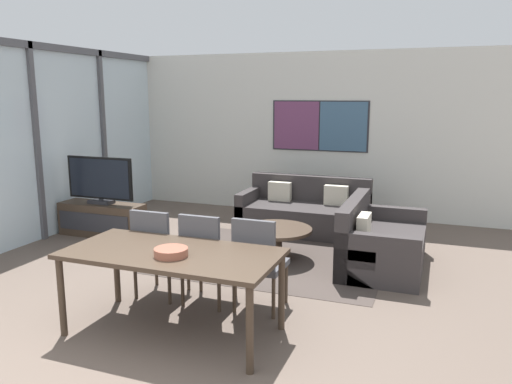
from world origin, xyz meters
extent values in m
cube|color=silver|center=(0.00, 5.98, 1.40)|extent=(7.43, 0.06, 2.80)
cube|color=#2D2D33|center=(0.20, 5.94, 1.55)|extent=(1.68, 0.01, 0.86)
cube|color=#753D66|center=(-0.21, 5.93, 1.55)|extent=(0.80, 0.02, 0.82)
cube|color=#426684|center=(0.61, 5.93, 1.55)|extent=(0.80, 0.02, 0.82)
cube|color=silver|center=(-3.21, 2.99, 1.40)|extent=(0.02, 5.98, 2.80)
cube|color=#515156|center=(-3.18, 2.99, 2.75)|extent=(0.07, 5.98, 0.10)
cube|color=#515156|center=(-3.18, 2.99, 1.40)|extent=(0.07, 0.08, 2.80)
cube|color=#515156|center=(-3.18, 4.48, 1.40)|extent=(0.07, 0.08, 2.80)
cube|color=#473D38|center=(0.28, 3.32, 0.00)|extent=(2.76, 2.20, 0.01)
cube|color=#423326|center=(-2.49, 3.44, 0.25)|extent=(1.30, 0.41, 0.49)
cube|color=#2D2D33|center=(-2.49, 3.23, 0.25)|extent=(1.20, 0.01, 0.27)
cube|color=#2D2D33|center=(-2.49, 3.44, 0.52)|extent=(0.36, 0.20, 0.05)
cube|color=#2D2D33|center=(-2.49, 3.44, 0.58)|extent=(0.06, 0.03, 0.08)
cube|color=black|center=(-2.49, 3.44, 0.87)|extent=(1.10, 0.04, 0.63)
cube|color=black|center=(-2.49, 3.42, 0.87)|extent=(1.02, 0.01, 0.56)
cube|color=#383333|center=(0.28, 4.68, 0.21)|extent=(1.92, 0.92, 0.42)
cube|color=#383333|center=(0.28, 5.06, 0.41)|extent=(1.92, 0.16, 0.82)
cube|color=#383333|center=(-0.61, 4.68, 0.30)|extent=(0.14, 0.92, 0.60)
cube|color=#383333|center=(1.18, 4.68, 0.30)|extent=(0.14, 0.92, 0.60)
cube|color=beige|center=(-0.17, 4.88, 0.57)|extent=(0.36, 0.12, 0.30)
cube|color=beige|center=(0.74, 4.88, 0.57)|extent=(0.36, 0.12, 0.30)
cube|color=#383333|center=(1.62, 3.49, 0.21)|extent=(0.92, 1.58, 0.42)
cube|color=#383333|center=(1.24, 3.49, 0.41)|extent=(0.16, 1.58, 0.82)
cube|color=#383333|center=(1.62, 2.77, 0.30)|extent=(0.92, 0.14, 0.60)
cube|color=#383333|center=(1.62, 4.22, 0.30)|extent=(0.92, 0.14, 0.60)
cube|color=beige|center=(1.42, 3.14, 0.57)|extent=(0.12, 0.36, 0.30)
cylinder|color=#423326|center=(0.28, 3.32, 0.01)|extent=(0.42, 0.42, 0.03)
cylinder|color=#423326|center=(0.28, 3.32, 0.18)|extent=(0.17, 0.17, 0.37)
cylinder|color=#423326|center=(0.28, 3.32, 0.39)|extent=(0.93, 0.93, 0.04)
cube|color=#423326|center=(0.07, 1.08, 0.73)|extent=(1.87, 0.90, 0.04)
cylinder|color=#423326|center=(-0.80, 0.69, 0.35)|extent=(0.06, 0.06, 0.71)
cylinder|color=#423326|center=(0.95, 0.69, 0.35)|extent=(0.06, 0.06, 0.71)
cylinder|color=#423326|center=(-0.80, 1.47, 0.35)|extent=(0.06, 0.06, 0.71)
cylinder|color=#423326|center=(0.95, 1.47, 0.35)|extent=(0.06, 0.06, 0.71)
cube|color=#4C4C51|center=(-0.47, 1.80, 0.44)|extent=(0.46, 0.46, 0.06)
cube|color=#4C4C51|center=(-0.47, 1.59, 0.71)|extent=(0.42, 0.05, 0.48)
cylinder|color=#423326|center=(-0.67, 1.60, 0.20)|extent=(0.04, 0.04, 0.41)
cylinder|color=#423326|center=(-0.27, 1.60, 0.20)|extent=(0.04, 0.04, 0.41)
cylinder|color=#423326|center=(-0.67, 2.00, 0.20)|extent=(0.04, 0.04, 0.41)
cylinder|color=#423326|center=(-0.27, 2.00, 0.20)|extent=(0.04, 0.04, 0.41)
cube|color=#4C4C51|center=(0.07, 1.81, 0.44)|extent=(0.46, 0.46, 0.06)
cube|color=#4C4C51|center=(0.07, 1.60, 0.71)|extent=(0.42, 0.05, 0.48)
cylinder|color=#423326|center=(-0.13, 1.61, 0.20)|extent=(0.04, 0.04, 0.41)
cylinder|color=#423326|center=(0.27, 1.61, 0.20)|extent=(0.04, 0.04, 0.41)
cylinder|color=#423326|center=(-0.13, 2.01, 0.20)|extent=(0.04, 0.04, 0.41)
cylinder|color=#423326|center=(0.27, 2.01, 0.20)|extent=(0.04, 0.04, 0.41)
cube|color=#4C4C51|center=(0.62, 1.84, 0.44)|extent=(0.46, 0.46, 0.06)
cube|color=#4C4C51|center=(0.62, 1.64, 0.71)|extent=(0.42, 0.05, 0.48)
cylinder|color=#423326|center=(0.42, 1.64, 0.20)|extent=(0.04, 0.04, 0.41)
cylinder|color=#423326|center=(0.82, 1.64, 0.20)|extent=(0.04, 0.04, 0.41)
cylinder|color=#423326|center=(0.42, 2.04, 0.20)|extent=(0.04, 0.04, 0.41)
cylinder|color=#423326|center=(0.82, 2.04, 0.20)|extent=(0.04, 0.04, 0.41)
cylinder|color=#995642|center=(0.14, 0.96, 0.78)|extent=(0.29, 0.29, 0.07)
torus|color=#995642|center=(0.14, 0.96, 0.81)|extent=(0.29, 0.29, 0.02)
camera|label=1|loc=(2.21, -2.53, 2.08)|focal=35.00mm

